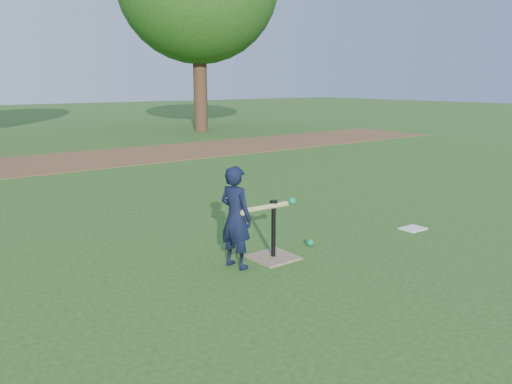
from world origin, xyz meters
TOP-DOWN VIEW (x-y plane):
  - ground at (0.00, 0.00)m, footprint 80.00×80.00m
  - dirt_strip at (0.00, 7.50)m, footprint 24.00×3.00m
  - child at (-0.39, -0.34)m, footprint 0.32×0.41m
  - wiffle_ball_ground at (0.63, -0.31)m, footprint 0.08×0.08m
  - clipboard at (2.10, -0.59)m, footprint 0.30×0.23m
  - batting_tee at (0.05, -0.37)m, footprint 0.44×0.44m
  - swing_action at (-0.04, -0.41)m, footprint 0.66×0.15m

SIDE VIEW (x-z plane):
  - ground at x=0.00m, z-range 0.00..0.00m
  - dirt_strip at x=0.00m, z-range 0.00..0.01m
  - clipboard at x=2.10m, z-range 0.00..0.01m
  - wiffle_ball_ground at x=0.63m, z-range 0.00..0.08m
  - batting_tee at x=0.05m, z-range -0.20..0.42m
  - child at x=-0.39m, z-range 0.00..1.01m
  - swing_action at x=-0.04m, z-range 0.52..0.63m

